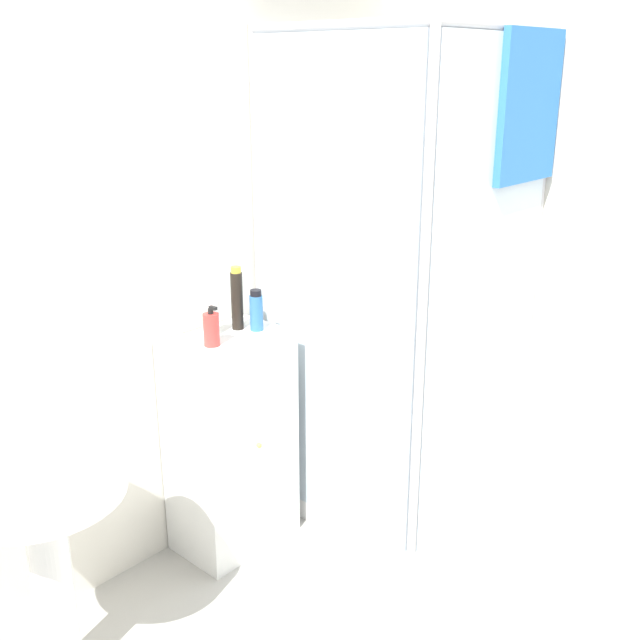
{
  "coord_description": "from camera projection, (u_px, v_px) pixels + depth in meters",
  "views": [
    {
      "loc": [
        -1.28,
        -0.59,
        1.92
      ],
      "look_at": [
        0.65,
        1.16,
        1.03
      ],
      "focal_mm": 42.0,
      "sensor_mm": 36.0,
      "label": 1
    }
  ],
  "objects": [
    {
      "name": "shampoo_bottle_tall_black",
      "position": [
        237.0,
        299.0,
        2.95
      ],
      "size": [
        0.05,
        0.05,
        0.26
      ],
      "color": "black",
      "rests_on": "vanity_cabinet"
    },
    {
      "name": "vanity_cabinet",
      "position": [
        231.0,
        442.0,
        3.05
      ],
      "size": [
        0.47,
        0.33,
        0.92
      ],
      "color": "silver",
      "rests_on": "ground_plane"
    },
    {
      "name": "shower_enclosure",
      "position": [
        402.0,
        385.0,
        3.26
      ],
      "size": [
        0.87,
        0.9,
        2.06
      ],
      "color": "white",
      "rests_on": "ground_plane"
    },
    {
      "name": "wall_back",
      "position": [
        75.0,
        270.0,
        2.56
      ],
      "size": [
        6.4,
        0.06,
        2.5
      ],
      "primitive_type": "cube",
      "color": "silver",
      "rests_on": "ground_plane"
    },
    {
      "name": "sink",
      "position": [
        41.0,
        499.0,
        2.26
      ],
      "size": [
        0.51,
        0.51,
        0.97
      ],
      "color": "white",
      "rests_on": "ground_plane"
    },
    {
      "name": "lotion_bottle_white",
      "position": [
        212.0,
        317.0,
        2.91
      ],
      "size": [
        0.05,
        0.06,
        0.17
      ],
      "color": "white",
      "rests_on": "vanity_cabinet"
    },
    {
      "name": "shampoo_bottle_blue",
      "position": [
        256.0,
        311.0,
        2.95
      ],
      "size": [
        0.05,
        0.05,
        0.17
      ],
      "color": "#2D66A3",
      "rests_on": "vanity_cabinet"
    },
    {
      "name": "soap_dispenser",
      "position": [
        211.0,
        329.0,
        2.79
      ],
      "size": [
        0.06,
        0.06,
        0.16
      ],
      "color": "red",
      "rests_on": "vanity_cabinet"
    }
  ]
}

